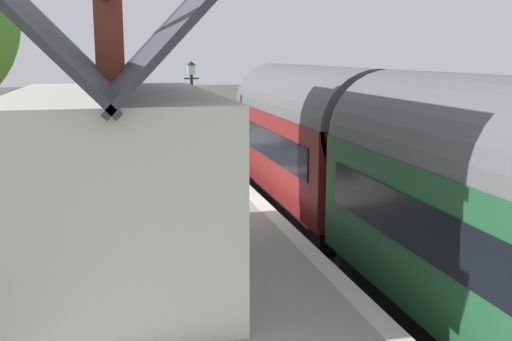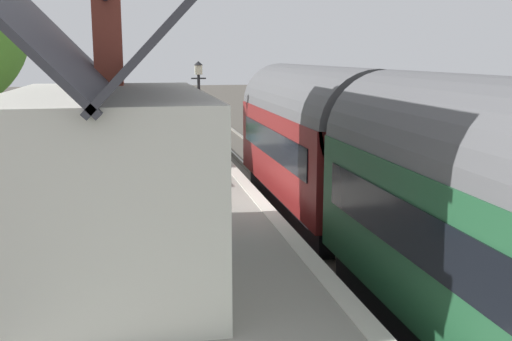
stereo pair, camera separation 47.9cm
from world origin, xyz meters
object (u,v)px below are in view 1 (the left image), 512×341
(train, at_px, (374,164))
(station_building, at_px, (115,171))
(bench_platform_end, at_px, (176,167))
(planter_corner_building, at_px, (78,150))
(planter_edge_far, at_px, (191,132))
(lamp_post_platform, at_px, (192,92))
(planter_edge_near, at_px, (163,158))
(bench_mid_platform, at_px, (160,141))

(train, distance_m, station_building, 5.90)
(bench_platform_end, distance_m, planter_corner_building, 5.33)
(planter_edge_far, bearing_deg, train, -169.11)
(lamp_post_platform, bearing_deg, planter_edge_near, 139.90)
(train, height_order, planter_corner_building, train)
(planter_edge_far, distance_m, lamp_post_platform, 5.03)
(train, bearing_deg, planter_edge_far, 10.89)
(bench_platform_end, bearing_deg, station_building, 165.64)
(bench_mid_platform, distance_m, planter_edge_far, 2.72)
(planter_corner_building, bearing_deg, planter_edge_near, -131.98)
(bench_mid_platform, relative_size, lamp_post_platform, 0.41)
(train, xyz_separation_m, station_building, (-1.77, 5.62, 0.42))
(bench_mid_platform, height_order, lamp_post_platform, lamp_post_platform)
(bench_mid_platform, height_order, planter_corner_building, bench_mid_platform)
(train, bearing_deg, lamp_post_platform, 19.86)
(bench_mid_platform, bearing_deg, station_building, 172.25)
(planter_corner_building, height_order, lamp_post_platform, lamp_post_platform)
(bench_platform_end, xyz_separation_m, bench_mid_platform, (5.64, 0.04, 0.00))
(station_building, bearing_deg, train, -72.47)
(station_building, distance_m, planter_edge_far, 15.02)
(planter_corner_building, distance_m, planter_edge_far, 5.62)
(planter_corner_building, bearing_deg, bench_platform_end, -146.21)
(planter_edge_near, distance_m, lamp_post_platform, 2.68)
(station_building, distance_m, planter_corner_building, 11.27)
(bench_mid_platform, bearing_deg, train, -159.57)
(planter_edge_near, distance_m, planter_edge_far, 6.19)
(bench_mid_platform, relative_size, planter_edge_near, 1.60)
(planter_edge_far, height_order, lamp_post_platform, lamp_post_platform)
(station_building, relative_size, lamp_post_platform, 2.00)
(train, relative_size, bench_mid_platform, 12.61)
(planter_edge_near, relative_size, lamp_post_platform, 0.26)
(planter_edge_near, bearing_deg, planter_corner_building, 48.02)
(planter_edge_near, bearing_deg, bench_mid_platform, -3.06)
(bench_platform_end, relative_size, lamp_post_platform, 0.41)
(bench_platform_end, distance_m, bench_mid_platform, 5.64)
(station_building, distance_m, bench_platform_end, 7.02)
(train, height_order, planter_edge_far, train)
(train, bearing_deg, bench_platform_end, 38.36)
(bench_mid_platform, relative_size, planter_corner_building, 1.73)
(station_building, distance_m, lamp_post_platform, 10.40)
(bench_platform_end, distance_m, planter_edge_far, 8.06)
(planter_corner_building, bearing_deg, planter_edge_far, -51.37)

